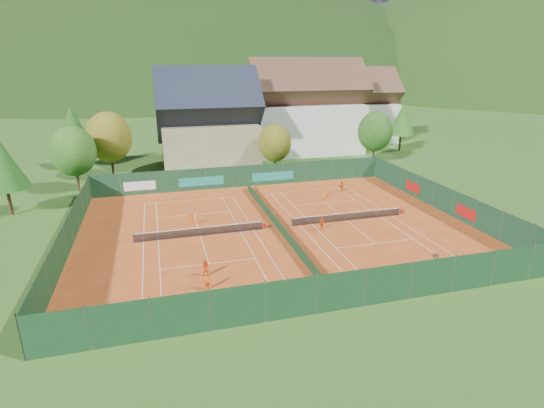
{
  "coord_description": "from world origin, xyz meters",
  "views": [
    {
      "loc": [
        -11.56,
        -39.65,
        16.69
      ],
      "look_at": [
        0.0,
        2.0,
        2.0
      ],
      "focal_mm": 28.0,
      "sensor_mm": 36.0,
      "label": 1
    }
  ],
  "objects_px": {
    "player_left_near": "(207,281)",
    "player_right_far_b": "(342,186)",
    "ball_hopper": "(436,256)",
    "hotel_block_a": "(306,113)",
    "player_left_mid": "(206,268)",
    "player_right_near": "(322,224)",
    "player_right_far_a": "(324,193)",
    "player_left_far": "(192,219)",
    "chalet": "(208,125)",
    "hotel_block_b": "(355,110)"
  },
  "relations": [
    {
      "from": "player_right_near",
      "to": "player_right_far_b",
      "type": "bearing_deg",
      "value": 15.78
    },
    {
      "from": "player_left_far",
      "to": "ball_hopper",
      "type": "bearing_deg",
      "value": 157.48
    },
    {
      "from": "hotel_block_a",
      "to": "player_right_near",
      "type": "height_order",
      "value": "hotel_block_a"
    },
    {
      "from": "chalet",
      "to": "player_left_mid",
      "type": "relative_size",
      "value": 10.61
    },
    {
      "from": "player_left_far",
      "to": "player_right_far_a",
      "type": "relative_size",
      "value": 1.1
    },
    {
      "from": "hotel_block_a",
      "to": "hotel_block_b",
      "type": "distance_m",
      "value": 16.14
    },
    {
      "from": "player_right_near",
      "to": "ball_hopper",
      "type": "bearing_deg",
      "value": -95.59
    },
    {
      "from": "player_right_far_b",
      "to": "player_left_far",
      "type": "bearing_deg",
      "value": -12.82
    },
    {
      "from": "player_left_far",
      "to": "player_left_near",
      "type": "bearing_deg",
      "value": 103.0
    },
    {
      "from": "player_left_near",
      "to": "player_right_far_b",
      "type": "distance_m",
      "value": 29.57
    },
    {
      "from": "player_left_near",
      "to": "player_right_far_a",
      "type": "relative_size",
      "value": 1.14
    },
    {
      "from": "player_left_mid",
      "to": "player_left_far",
      "type": "relative_size",
      "value": 1.05
    },
    {
      "from": "hotel_block_b",
      "to": "player_left_near",
      "type": "height_order",
      "value": "hotel_block_b"
    },
    {
      "from": "chalet",
      "to": "hotel_block_b",
      "type": "relative_size",
      "value": 0.94
    },
    {
      "from": "player_right_near",
      "to": "player_left_near",
      "type": "bearing_deg",
      "value": 172.47
    },
    {
      "from": "hotel_block_b",
      "to": "player_right_near",
      "type": "bearing_deg",
      "value": -119.28
    },
    {
      "from": "ball_hopper",
      "to": "hotel_block_a",
      "type": "bearing_deg",
      "value": 84.05
    },
    {
      "from": "player_left_near",
      "to": "player_right_far_a",
      "type": "height_order",
      "value": "player_left_near"
    },
    {
      "from": "hotel_block_a",
      "to": "player_left_far",
      "type": "height_order",
      "value": "hotel_block_a"
    },
    {
      "from": "chalet",
      "to": "player_left_near",
      "type": "xyz_separation_m",
      "value": [
        -5.7,
        -40.78,
        -5.87
      ]
    },
    {
      "from": "hotel_block_a",
      "to": "player_left_mid",
      "type": "height_order",
      "value": "hotel_block_a"
    },
    {
      "from": "ball_hopper",
      "to": "player_right_far_b",
      "type": "distance_m",
      "value": 21.64
    },
    {
      "from": "player_right_far_a",
      "to": "player_right_far_b",
      "type": "xyz_separation_m",
      "value": [
        3.42,
        2.24,
        0.05
      ]
    },
    {
      "from": "hotel_block_b",
      "to": "ball_hopper",
      "type": "xyz_separation_m",
      "value": [
        -18.93,
        -55.29,
        -6.06
      ]
    },
    {
      "from": "player_left_near",
      "to": "hotel_block_a",
      "type": "bearing_deg",
      "value": 53.14
    },
    {
      "from": "hotel_block_a",
      "to": "player_right_far_b",
      "type": "xyz_separation_m",
      "value": [
        -3.99,
        -25.67,
        -6.67
      ]
    },
    {
      "from": "player_right_near",
      "to": "player_right_far_a",
      "type": "height_order",
      "value": "player_right_near"
    },
    {
      "from": "hotel_block_a",
      "to": "hotel_block_b",
      "type": "height_order",
      "value": "hotel_block_a"
    },
    {
      "from": "player_right_far_a",
      "to": "player_right_far_b",
      "type": "relative_size",
      "value": 0.93
    },
    {
      "from": "player_left_mid",
      "to": "player_left_near",
      "type": "bearing_deg",
      "value": -82.18
    },
    {
      "from": "player_left_mid",
      "to": "player_right_far_b",
      "type": "distance_m",
      "value": 27.92
    },
    {
      "from": "player_left_mid",
      "to": "player_right_near",
      "type": "height_order",
      "value": "player_right_near"
    },
    {
      "from": "player_right_far_a",
      "to": "hotel_block_a",
      "type": "bearing_deg",
      "value": -95.42
    },
    {
      "from": "player_left_mid",
      "to": "player_right_near",
      "type": "xyz_separation_m",
      "value": [
        12.72,
        6.66,
        0.01
      ]
    },
    {
      "from": "ball_hopper",
      "to": "player_left_far",
      "type": "distance_m",
      "value": 24.29
    },
    {
      "from": "ball_hopper",
      "to": "player_right_near",
      "type": "xyz_separation_m",
      "value": [
        -6.84,
        9.33,
        0.22
      ]
    },
    {
      "from": "player_left_far",
      "to": "player_right_far_a",
      "type": "bearing_deg",
      "value": -149.95
    },
    {
      "from": "player_left_near",
      "to": "player_left_far",
      "type": "relative_size",
      "value": 1.03
    },
    {
      "from": "chalet",
      "to": "hotel_block_a",
      "type": "height_order",
      "value": "hotel_block_a"
    },
    {
      "from": "player_left_mid",
      "to": "player_right_far_a",
      "type": "bearing_deg",
      "value": 57.6
    },
    {
      "from": "ball_hopper",
      "to": "player_left_far",
      "type": "xyz_separation_m",
      "value": [
        -19.6,
        14.35,
        0.17
      ]
    },
    {
      "from": "chalet",
      "to": "player_left_far",
      "type": "distance_m",
      "value": 28.13
    },
    {
      "from": "player_left_far",
      "to": "player_right_near",
      "type": "height_order",
      "value": "player_right_near"
    },
    {
      "from": "hotel_block_b",
      "to": "player_left_near",
      "type": "bearing_deg",
      "value": -125.24
    },
    {
      "from": "ball_hopper",
      "to": "player_right_near",
      "type": "distance_m",
      "value": 11.57
    },
    {
      "from": "player_right_far_b",
      "to": "ball_hopper",
      "type": "bearing_deg",
      "value": 55.21
    },
    {
      "from": "player_left_far",
      "to": "player_left_mid",
      "type": "bearing_deg",
      "value": 103.88
    },
    {
      "from": "hotel_block_b",
      "to": "chalet",
      "type": "bearing_deg",
      "value": -157.01
    },
    {
      "from": "player_left_near",
      "to": "player_right_near",
      "type": "bearing_deg",
      "value": 25.29
    },
    {
      "from": "player_right_far_b",
      "to": "player_left_near",
      "type": "bearing_deg",
      "value": 13.25
    }
  ]
}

